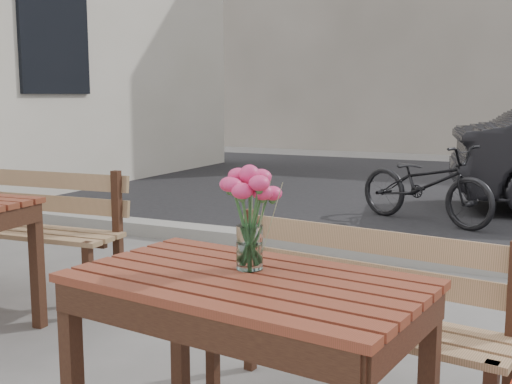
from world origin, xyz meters
TOP-DOWN VIEW (x-y plane):
  - street at (0.00, 5.06)m, footprint 30.00×8.12m
  - main_table at (-0.04, -0.05)m, footprint 1.21×0.80m
  - main_bench at (0.15, 0.58)m, footprint 1.30×0.55m
  - main_vase at (-0.07, 0.04)m, footprint 0.19×0.19m
  - second_bench at (-2.21, 1.18)m, footprint 1.38×0.49m
  - bicycle at (-0.36, 4.65)m, footprint 1.62×1.10m

SIDE VIEW (x-z plane):
  - street at x=0.00m, z-range -0.03..0.09m
  - bicycle at x=-0.36m, z-range 0.00..0.81m
  - main_bench at x=0.15m, z-range 0.08..0.87m
  - second_bench at x=-2.21m, z-range 0.09..0.93m
  - main_table at x=-0.04m, z-range 0.23..0.94m
  - main_vase at x=-0.07m, z-range 0.74..1.10m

